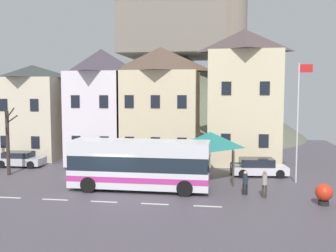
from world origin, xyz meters
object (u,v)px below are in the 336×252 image
at_px(townhouse_01, 102,104).
at_px(pedestrian_00, 265,182).
at_px(townhouse_00, 33,112).
at_px(parked_car_02, 90,161).
at_px(flagpole, 299,115).
at_px(harbour_buoy, 324,193).
at_px(townhouse_02, 161,105).
at_px(pedestrian_01, 245,182).
at_px(bus_shelter, 210,140).
at_px(public_bench, 240,168).
at_px(transit_bus, 140,165).
at_px(bare_tree_00, 8,141).
at_px(townhouse_03, 244,97).
at_px(hilltop_castle, 177,87).
at_px(parked_car_00, 258,167).
at_px(parked_car_01, 20,159).

relative_size(townhouse_01, pedestrian_00, 6.25).
distance_m(townhouse_00, parked_car_02, 9.29).
bearing_deg(flagpole, harbour_buoy, -84.52).
distance_m(townhouse_02, pedestrian_01, 13.81).
distance_m(bus_shelter, flagpole, 6.37).
bearing_deg(public_bench, flagpole, -31.63).
bearing_deg(transit_bus, bus_shelter, 38.40).
height_order(pedestrian_01, bare_tree_00, bare_tree_00).
distance_m(townhouse_03, bare_tree_00, 19.99).
height_order(flagpole, harbour_buoy, flagpole).
bearing_deg(hilltop_castle, public_bench, -72.54).
distance_m(bus_shelter, parked_car_02, 10.71).
relative_size(parked_car_00, parked_car_02, 1.03).
height_order(townhouse_02, transit_bus, townhouse_02).
relative_size(hilltop_castle, parked_car_00, 8.58).
bearing_deg(townhouse_03, pedestrian_01, -91.60).
relative_size(pedestrian_00, flagpole, 0.20).
height_order(pedestrian_01, harbour_buoy, pedestrian_01).
bearing_deg(flagpole, public_bench, 148.37).
distance_m(townhouse_02, parked_car_00, 10.92).
xyz_separation_m(townhouse_02, bare_tree_00, (-10.49, -7.82, -2.56)).
bearing_deg(parked_car_02, pedestrian_00, -27.58).
xyz_separation_m(townhouse_00, transit_bus, (12.94, -10.73, -2.85)).
distance_m(townhouse_03, public_bench, 7.42).
distance_m(townhouse_00, townhouse_01, 6.73).
relative_size(pedestrian_00, pedestrian_01, 1.12).
height_order(parked_car_00, public_bench, parked_car_00).
xyz_separation_m(pedestrian_01, public_bench, (-0.11, 6.23, -0.36)).
height_order(bus_shelter, parked_car_02, bus_shelter).
xyz_separation_m(townhouse_00, parked_car_02, (7.26, -4.34, -3.83)).
xyz_separation_m(parked_car_00, flagpole, (2.50, -1.91, 4.10)).
distance_m(hilltop_castle, bus_shelter, 29.99).
height_order(townhouse_03, public_bench, townhouse_03).
height_order(townhouse_00, townhouse_01, townhouse_01).
bearing_deg(townhouse_00, bare_tree_00, -75.70).
height_order(townhouse_00, townhouse_02, townhouse_02).
distance_m(townhouse_01, transit_bus, 13.57).
height_order(pedestrian_00, pedestrian_01, pedestrian_00).
bearing_deg(parked_car_02, flagpole, -9.42).
height_order(transit_bus, flagpole, flagpole).
distance_m(townhouse_01, parked_car_01, 8.94).
xyz_separation_m(townhouse_02, flagpole, (10.95, -7.11, -0.46)).
xyz_separation_m(townhouse_02, hilltop_castle, (-1.28, 21.85, 1.88)).
bearing_deg(public_bench, bare_tree_00, -170.00).
bearing_deg(pedestrian_01, parked_car_00, 77.65).
height_order(townhouse_02, flagpole, townhouse_02).
distance_m(townhouse_01, flagpole, 18.54).
xyz_separation_m(bus_shelter, parked_car_00, (3.60, 2.01, -2.28)).
bearing_deg(pedestrian_01, townhouse_01, 138.06).
distance_m(parked_car_00, public_bench, 1.46).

